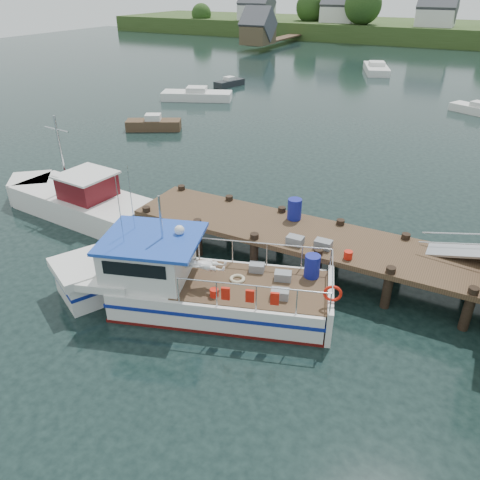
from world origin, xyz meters
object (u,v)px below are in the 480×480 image
at_px(moored_rowboat, 154,124).
at_px(moored_d, 376,68).
at_px(dock, 466,247).
at_px(moored_a, 197,95).
at_px(moored_e, 229,83).
at_px(work_boat, 76,199).
at_px(moored_b, 479,110).
at_px(lobster_boat, 186,283).

distance_m(moored_rowboat, moored_d, 33.68).
xyz_separation_m(dock, moored_rowboat, (-22.16, 12.58, -1.81)).
height_order(moored_a, moored_e, moored_a).
bearing_deg(moored_rowboat, work_boat, -65.97).
bearing_deg(work_boat, moored_e, 110.18).
bearing_deg(moored_rowboat, moored_b, 39.41).
relative_size(moored_b, moored_d, 0.62).
height_order(moored_b, moored_d, moored_d).
relative_size(moored_rowboat, moored_a, 0.62).
height_order(dock, moored_d, dock).
bearing_deg(moored_b, moored_a, -173.80).
xyz_separation_m(lobster_boat, moored_b, (7.08, 33.29, -0.50)).
height_order(work_boat, moored_a, work_boat).
xyz_separation_m(dock, moored_d, (-13.36, 45.09, -1.78)).
xyz_separation_m(work_boat, moored_e, (-8.33, 30.19, -0.37)).
bearing_deg(moored_b, moored_rowboat, -151.31).
relative_size(work_boat, moored_rowboat, 2.13).
bearing_deg(work_boat, moored_b, 66.87).
xyz_separation_m(moored_rowboat, moored_a, (-2.47, 9.93, 0.01)).
bearing_deg(lobster_boat, moored_a, 103.90).
relative_size(moored_a, moored_d, 0.87).
height_order(work_boat, moored_d, work_boat).
xyz_separation_m(moored_d, moored_e, (-11.67, -15.60, -0.10)).
height_order(lobster_boat, moored_b, lobster_boat).
height_order(dock, moored_e, dock).
bearing_deg(dock, moored_rowboat, 150.41).
relative_size(work_boat, moored_b, 1.85).
bearing_deg(work_boat, moored_d, 90.59).
height_order(dock, lobster_boat, lobster_boat).
xyz_separation_m(work_boat, moored_a, (-7.93, 23.21, -0.30)).
distance_m(moored_rowboat, moored_a, 10.23).
relative_size(moored_rowboat, moored_b, 0.87).
bearing_deg(moored_a, moored_b, 12.58).
bearing_deg(moored_rowboat, moored_a, 105.64).
height_order(dock, moored_b, dock).
bearing_deg(dock, work_boat, -177.60).
xyz_separation_m(lobster_boat, work_boat, (-8.61, 3.65, -0.14)).
relative_size(moored_d, moored_e, 2.08).
bearing_deg(dock, moored_d, 106.51).
bearing_deg(moored_e, dock, -45.08).
bearing_deg(moored_a, work_boat, -73.80).
xyz_separation_m(moored_rowboat, moored_e, (-2.87, 16.91, -0.07)).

